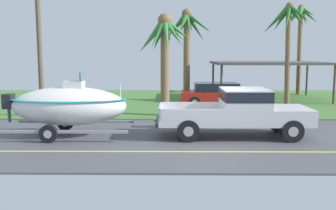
# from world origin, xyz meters

# --- Properties ---
(ground) EXTENTS (36.00, 22.00, 0.11)m
(ground) POSITION_xyz_m (0.00, 8.38, -0.01)
(ground) COLOR #4C4C51
(pickup_truck_towing) EXTENTS (5.84, 2.10, 1.82)m
(pickup_truck_towing) POSITION_xyz_m (1.27, 0.48, 1.02)
(pickup_truck_towing) COLOR silver
(pickup_truck_towing) RESTS_ON ground
(boat_on_trailer) EXTENTS (5.71, 2.38, 2.43)m
(boat_on_trailer) POSITION_xyz_m (-5.32, 0.48, 1.17)
(boat_on_trailer) COLOR gray
(boat_on_trailer) RESTS_ON ground
(parked_sedan_near) EXTENTS (4.62, 1.89, 1.38)m
(parked_sedan_near) POSITION_xyz_m (1.40, 8.97, 0.67)
(parked_sedan_near) COLOR #B21E19
(parked_sedan_near) RESTS_ON ground
(carport_awning) EXTENTS (7.36, 5.25, 2.56)m
(carport_awning) POSITION_xyz_m (5.03, 11.82, 2.44)
(carport_awning) COLOR #4C4238
(carport_awning) RESTS_ON ground
(palm_tree_near_left) EXTENTS (3.19, 2.87, 5.93)m
(palm_tree_near_left) POSITION_xyz_m (-0.45, 10.82, 4.36)
(palm_tree_near_left) COLOR brown
(palm_tree_near_left) RESTS_ON ground
(palm_tree_near_right) EXTENTS (2.76, 2.73, 6.13)m
(palm_tree_near_right) POSITION_xyz_m (5.45, 9.43, 4.65)
(palm_tree_near_right) COLOR brown
(palm_tree_near_right) RESTS_ON ground
(palm_tree_mid) EXTENTS (2.58, 3.21, 6.68)m
(palm_tree_mid) POSITION_xyz_m (8.08, 14.95, 5.18)
(palm_tree_mid) COLOR brown
(palm_tree_mid) RESTS_ON ground
(palm_tree_far_left) EXTENTS (2.78, 3.05, 5.08)m
(palm_tree_far_left) POSITION_xyz_m (-1.81, 5.19, 3.69)
(palm_tree_far_left) COLOR brown
(palm_tree_far_left) RESTS_ON ground
(utility_pole) EXTENTS (0.24, 1.80, 7.37)m
(utility_pole) POSITION_xyz_m (-7.80, 4.76, 3.83)
(utility_pole) COLOR brown
(utility_pole) RESTS_ON ground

